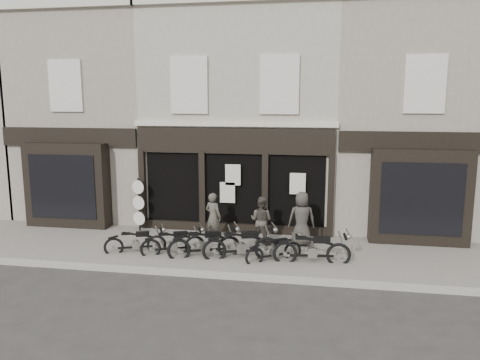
% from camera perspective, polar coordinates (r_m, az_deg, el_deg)
% --- Properties ---
extents(ground_plane, '(90.00, 90.00, 0.00)m').
position_cam_1_polar(ground_plane, '(14.56, -2.92, -9.91)').
color(ground_plane, '#2D2B28').
rests_on(ground_plane, ground).
extents(pavement, '(30.00, 4.20, 0.12)m').
position_cam_1_polar(pavement, '(15.37, -2.17, -8.58)').
color(pavement, slate).
rests_on(pavement, ground_plane).
extents(kerb, '(30.00, 0.25, 0.13)m').
position_cam_1_polar(kerb, '(13.40, -4.12, -11.41)').
color(kerb, gray).
rests_on(kerb, ground_plane).
extents(central_building, '(7.30, 6.22, 8.34)m').
position_cam_1_polar(central_building, '(19.57, 0.84, 7.40)').
color(central_building, '#AAA292').
rests_on(central_building, ground).
extents(neighbour_left, '(5.60, 6.73, 8.34)m').
position_cam_1_polar(neighbour_left, '(21.45, -16.32, 7.12)').
color(neighbour_left, gray).
rests_on(neighbour_left, ground).
extents(neighbour_right, '(5.60, 6.73, 8.34)m').
position_cam_1_polar(neighbour_right, '(19.55, 19.66, 6.71)').
color(neighbour_right, gray).
rests_on(neighbour_right, ground).
extents(motorcycle_0, '(1.86, 0.96, 0.94)m').
position_cam_1_polar(motorcycle_0, '(15.35, -12.55, -7.61)').
color(motorcycle_0, black).
rests_on(motorcycle_0, ground).
extents(motorcycle_1, '(1.91, 1.08, 0.98)m').
position_cam_1_polar(motorcycle_1, '(14.98, -8.08, -7.86)').
color(motorcycle_1, black).
rests_on(motorcycle_1, ground).
extents(motorcycle_2, '(2.15, 1.15, 1.09)m').
position_cam_1_polar(motorcycle_2, '(14.60, -4.27, -8.06)').
color(motorcycle_2, black).
rests_on(motorcycle_2, ground).
extents(motorcycle_3, '(2.27, 1.05, 1.13)m').
position_cam_1_polar(motorcycle_3, '(14.44, 0.17, -8.19)').
color(motorcycle_3, black).
rests_on(motorcycle_3, ground).
extents(motorcycle_4, '(1.68, 1.27, 0.91)m').
position_cam_1_polar(motorcycle_4, '(14.31, 4.24, -8.75)').
color(motorcycle_4, black).
rests_on(motorcycle_4, ground).
extents(motorcycle_5, '(2.32, 0.63, 1.11)m').
position_cam_1_polar(motorcycle_5, '(14.21, 8.86, -8.64)').
color(motorcycle_5, black).
rests_on(motorcycle_5, ground).
extents(man_left, '(0.72, 0.60, 1.67)m').
position_cam_1_polar(man_left, '(16.00, -3.29, -4.51)').
color(man_left, '#444138').
rests_on(man_left, pavement).
extents(man_centre, '(0.94, 0.83, 1.61)m').
position_cam_1_polar(man_centre, '(15.67, 2.60, -4.92)').
color(man_centre, '#3F3A33').
rests_on(man_centre, pavement).
extents(man_right, '(0.96, 0.71, 1.81)m').
position_cam_1_polar(man_right, '(15.58, 7.52, -4.71)').
color(man_right, '#37332E').
rests_on(man_right, pavement).
extents(advert_sign_post, '(0.50, 0.32, 2.07)m').
position_cam_1_polar(advert_sign_post, '(17.56, -12.23, -3.24)').
color(advert_sign_post, black).
rests_on(advert_sign_post, ground).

